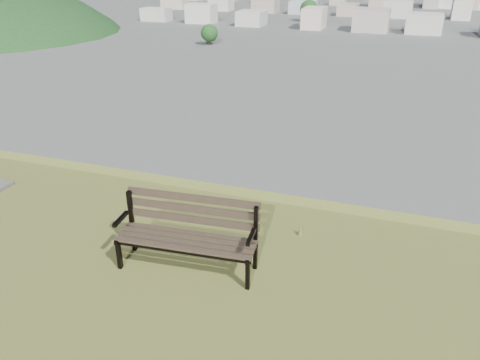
% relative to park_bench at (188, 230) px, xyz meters
% --- Properties ---
extents(park_bench, '(1.74, 0.68, 0.89)m').
position_rel_park_bench_xyz_m(park_bench, '(0.00, 0.00, 0.00)').
color(park_bench, '#3B3022').
rests_on(park_bench, hilltop_mesa).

